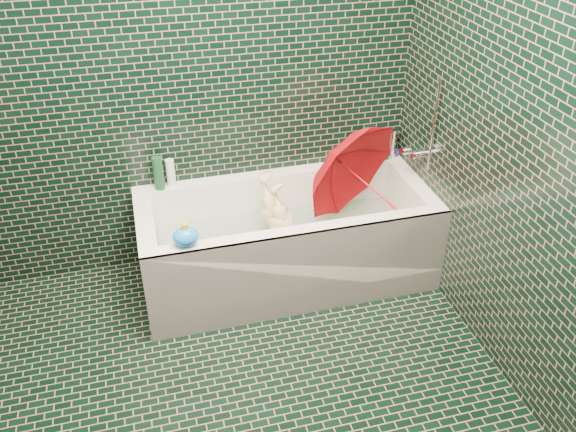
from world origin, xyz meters
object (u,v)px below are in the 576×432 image
object	(u,v)px
rubber_duck	(347,158)
bath_toy	(186,236)
bathtub	(287,249)
umbrella	(366,183)
child	(285,234)

from	to	relation	value
rubber_duck	bath_toy	distance (m)	1.26
bathtub	umbrella	distance (m)	0.61
bath_toy	umbrella	bearing A→B (deg)	34.47
bathtub	umbrella	world-z (taller)	umbrella
umbrella	bathtub	bearing A→B (deg)	152.58
child	bath_toy	xyz separation A→B (m)	(-0.60, -0.30, 0.30)
umbrella	child	bearing A→B (deg)	151.28
bathtub	bath_toy	xyz separation A→B (m)	(-0.61, -0.29, 0.40)
umbrella	rubber_duck	world-z (taller)	umbrella
child	umbrella	bearing A→B (deg)	74.23
child	bathtub	bearing A→B (deg)	28.21
rubber_duck	umbrella	bearing A→B (deg)	-82.46
bathtub	umbrella	bearing A→B (deg)	-5.71
child	rubber_duck	distance (m)	0.65
child	rubber_duck	world-z (taller)	rubber_duck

